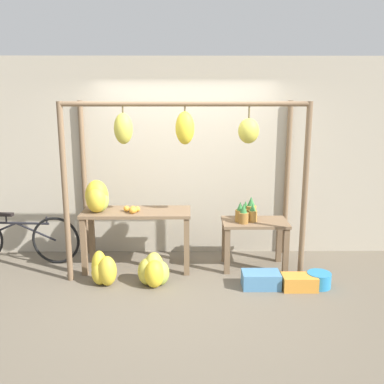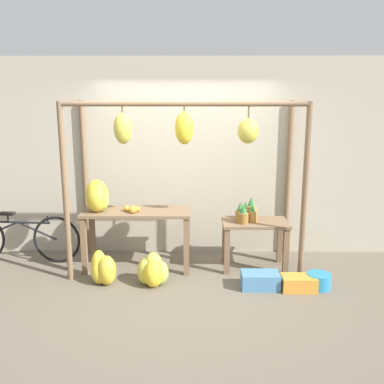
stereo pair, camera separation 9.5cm
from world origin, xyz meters
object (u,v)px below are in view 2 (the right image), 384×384
(pineapple_cluster, at_px, (247,213))
(banana_pile_ground_left, at_px, (102,270))
(fruit_crate_white, at_px, (260,280))
(blue_bucket, at_px, (319,281))
(banana_pile_on_table, at_px, (97,198))
(banana_pile_ground_right, at_px, (153,271))
(fruit_crate_purple, at_px, (299,283))
(orange_pile, at_px, (133,209))
(parked_bicycle, at_px, (19,237))

(pineapple_cluster, height_order, banana_pile_ground_left, pineapple_cluster)
(fruit_crate_white, xyz_separation_m, blue_bucket, (0.70, 0.01, -0.01))
(banana_pile_on_table, distance_m, banana_pile_ground_left, 0.93)
(banana_pile_ground_right, relative_size, fruit_crate_purple, 1.09)
(orange_pile, distance_m, pineapple_cluster, 1.50)
(blue_bucket, bearing_deg, fruit_crate_white, -179.48)
(orange_pile, xyz_separation_m, banana_pile_ground_right, (0.29, -0.44, -0.66))
(pineapple_cluster, distance_m, parked_bicycle, 3.16)
(banana_pile_ground_left, height_order, parked_bicycle, parked_bicycle)
(banana_pile_ground_right, relative_size, fruit_crate_white, 0.98)
(pineapple_cluster, relative_size, fruit_crate_white, 0.72)
(fruit_crate_white, distance_m, fruit_crate_purple, 0.45)
(orange_pile, relative_size, blue_bucket, 0.76)
(banana_pile_on_table, relative_size, banana_pile_ground_left, 0.99)
(fruit_crate_purple, bearing_deg, banana_pile_ground_right, 175.66)
(blue_bucket, bearing_deg, banana_pile_on_table, 168.66)
(fruit_crate_purple, bearing_deg, orange_pile, 164.24)
(orange_pile, height_order, banana_pile_ground_left, orange_pile)
(banana_pile_ground_left, bearing_deg, blue_bucket, -1.98)
(orange_pile, height_order, fruit_crate_purple, orange_pile)
(banana_pile_ground_right, distance_m, fruit_crate_white, 1.30)
(banana_pile_ground_left, xyz_separation_m, fruit_crate_white, (1.92, -0.10, -0.09))
(fruit_crate_purple, bearing_deg, fruit_crate_white, 172.92)
(fruit_crate_white, bearing_deg, orange_pile, 161.89)
(pineapple_cluster, xyz_separation_m, fruit_crate_purple, (0.56, -0.70, -0.68))
(fruit_crate_white, bearing_deg, pineapple_cluster, 99.40)
(banana_pile_ground_left, relative_size, parked_bicycle, 0.24)
(banana_pile_ground_right, height_order, parked_bicycle, parked_bicycle)
(banana_pile_on_table, height_order, banana_pile_ground_left, banana_pile_on_table)
(banana_pile_on_table, bearing_deg, banana_pile_ground_left, -74.49)
(banana_pile_ground_left, bearing_deg, banana_pile_ground_right, -1.88)
(blue_bucket, xyz_separation_m, fruit_crate_purple, (-0.25, -0.06, -0.00))
(banana_pile_ground_left, relative_size, blue_bucket, 1.46)
(banana_pile_ground_right, xyz_separation_m, fruit_crate_white, (1.30, -0.08, -0.08))
(banana_pile_on_table, relative_size, fruit_crate_purple, 1.02)
(blue_bucket, bearing_deg, pineapple_cluster, 142.02)
(orange_pile, height_order, blue_bucket, orange_pile)
(parked_bicycle, bearing_deg, blue_bucket, -11.69)
(blue_bucket, relative_size, fruit_crate_purple, 0.71)
(parked_bicycle, bearing_deg, fruit_crate_white, -14.25)
(banana_pile_on_table, height_order, pineapple_cluster, banana_pile_on_table)
(banana_pile_ground_right, distance_m, blue_bucket, 2.01)
(orange_pile, distance_m, fruit_crate_white, 1.84)
(blue_bucket, bearing_deg, orange_pile, 167.38)
(banana_pile_ground_right, height_order, fruit_crate_purple, banana_pile_ground_right)
(blue_bucket, bearing_deg, banana_pile_ground_left, 178.02)
(parked_bicycle, bearing_deg, banana_pile_ground_left, -28.91)
(banana_pile_ground_left, xyz_separation_m, fruit_crate_purple, (2.37, -0.15, -0.10))
(pineapple_cluster, relative_size, banana_pile_ground_right, 0.73)
(banana_pile_ground_right, bearing_deg, fruit_crate_white, -3.39)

